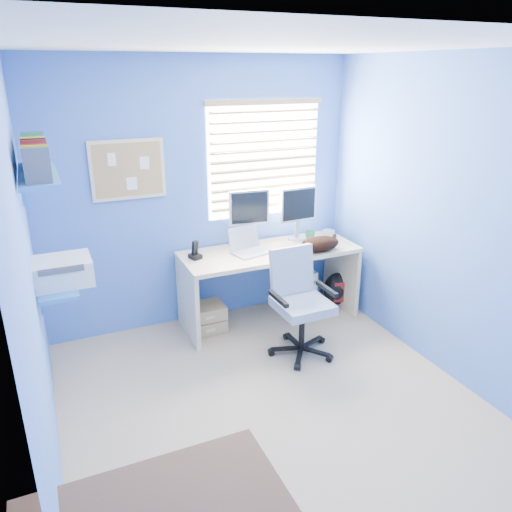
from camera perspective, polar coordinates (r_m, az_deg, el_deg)
name	(u,v)px	position (r m, az deg, el deg)	size (l,w,h in m)	color
floor	(273,405)	(3.92, 1.93, -16.61)	(3.00, 3.20, 0.00)	tan
ceiling	(278,45)	(3.12, 2.52, 22.98)	(3.00, 3.20, 0.00)	white
wall_back	(200,196)	(4.74, -6.36, 6.85)	(3.00, 0.01, 2.50)	#4078CC
wall_front	(454,376)	(2.14, 21.72, -12.61)	(3.00, 0.01, 2.50)	#4078CC
wall_left	(30,286)	(3.02, -24.41, -3.15)	(0.01, 3.20, 2.50)	#4078CC
wall_right	(448,222)	(4.17, 21.10, 3.63)	(0.01, 3.20, 2.50)	#4078CC
desk	(269,285)	(4.92, 1.54, -3.35)	(1.71, 0.65, 0.74)	#C4B18B
laptop	(251,242)	(4.66, -0.57, 1.59)	(0.33, 0.26, 0.22)	silver
monitor_left	(248,217)	(4.88, -0.89, 4.47)	(0.40, 0.12, 0.54)	silver
monitor_right	(297,214)	(5.02, 4.75, 4.85)	(0.40, 0.12, 0.54)	silver
phone	(195,250)	(4.57, -6.99, 0.72)	(0.09, 0.11, 0.17)	black
mug	(310,236)	(5.05, 6.18, 2.28)	(0.10, 0.09, 0.10)	#2B7F50
cd_spindle	(328,234)	(5.20, 8.28, 2.54)	(0.13, 0.13, 0.07)	silver
cat	(320,244)	(4.76, 7.30, 1.38)	(0.40, 0.21, 0.14)	black
tower_pc	(298,287)	(5.25, 4.87, -3.55)	(0.19, 0.44, 0.45)	beige
drawer_boxes	(206,317)	(4.84, -5.75, -7.01)	(0.35, 0.28, 0.27)	tan
yellow_book	(295,306)	(5.08, 4.52, -5.75)	(0.03, 0.17, 0.24)	yellow
backpack	(337,289)	(5.37, 9.27, -3.70)	(0.31, 0.23, 0.36)	black
office_chair	(300,316)	(4.40, 4.99, -6.83)	(0.55, 0.55, 0.93)	black
window_blinds	(265,159)	(4.88, 1.02, 10.97)	(1.15, 0.05, 1.10)	white
corkboard	(128,170)	(4.51, -14.42, 9.53)	(0.64, 0.02, 0.52)	#C4B18B
wall_shelves	(47,216)	(3.67, -22.74, 4.21)	(0.42, 0.90, 1.05)	#397ACA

